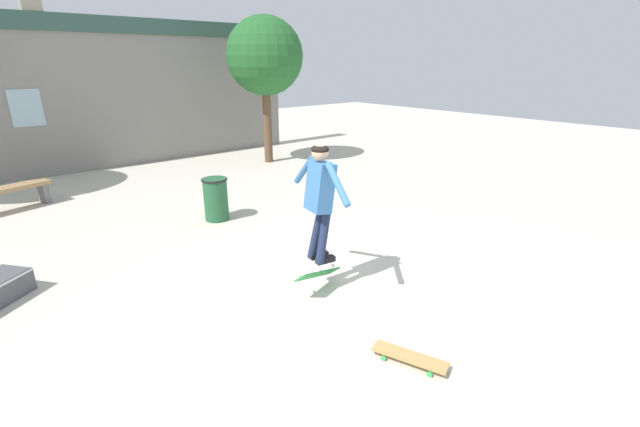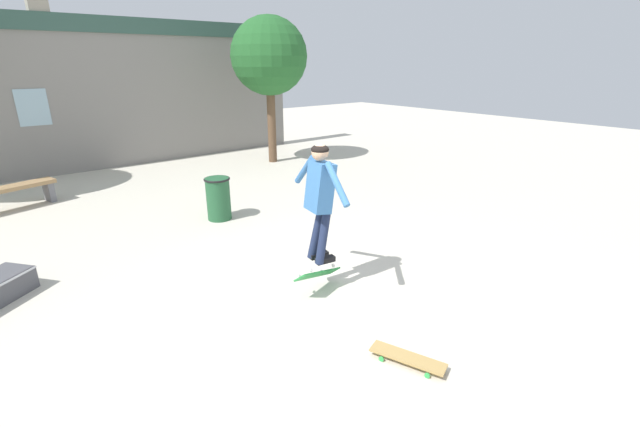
# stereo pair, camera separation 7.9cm
# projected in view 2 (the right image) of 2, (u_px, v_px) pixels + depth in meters

# --- Properties ---
(ground_plane) EXTENTS (40.00, 40.00, 0.00)m
(ground_plane) POSITION_uv_depth(u_px,v_px,m) (347.00, 306.00, 5.34)
(ground_plane) COLOR beige
(building_backdrop) EXTENTS (12.15, 0.52, 5.34)m
(building_backdrop) POSITION_uv_depth(u_px,v_px,m) (105.00, 91.00, 11.80)
(building_backdrop) COLOR gray
(building_backdrop) RESTS_ON ground_plane
(tree_right) EXTENTS (2.17, 2.17, 4.11)m
(tree_right) POSITION_uv_depth(u_px,v_px,m) (269.00, 57.00, 12.03)
(tree_right) COLOR brown
(tree_right) RESTS_ON ground_plane
(park_bench) EXTENTS (1.65, 0.78, 0.50)m
(park_bench) POSITION_uv_depth(u_px,v_px,m) (12.00, 193.00, 8.72)
(park_bench) COLOR #99754C
(park_bench) RESTS_ON ground_plane
(trash_bin) EXTENTS (0.49, 0.49, 0.82)m
(trash_bin) POSITION_uv_depth(u_px,v_px,m) (218.00, 198.00, 8.17)
(trash_bin) COLOR #235633
(trash_bin) RESTS_ON ground_plane
(skater) EXTENTS (0.35, 1.28, 1.54)m
(skater) POSITION_uv_depth(u_px,v_px,m) (320.00, 193.00, 5.32)
(skater) COLOR teal
(skateboard_flipping) EXTENTS (0.81, 0.35, 0.37)m
(skateboard_flipping) POSITION_uv_depth(u_px,v_px,m) (318.00, 274.00, 5.58)
(skateboard_flipping) COLOR #237F38
(skateboard_resting) EXTENTS (0.44, 0.79, 0.08)m
(skateboard_resting) POSITION_uv_depth(u_px,v_px,m) (408.00, 358.00, 4.31)
(skateboard_resting) COLOR #AD894C
(skateboard_resting) RESTS_ON ground_plane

